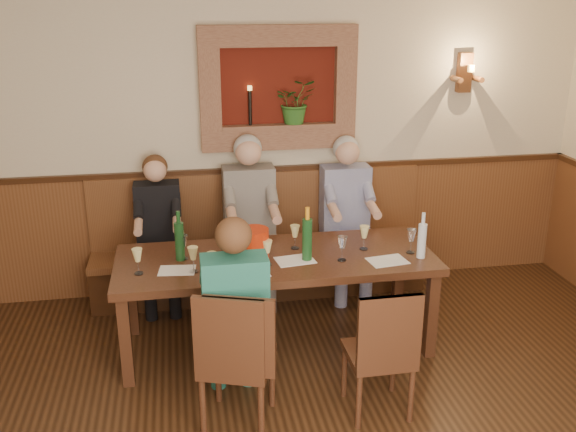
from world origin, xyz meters
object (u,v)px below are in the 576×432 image
Objects in this scene: chair_near_left at (238,384)px; person_bench_left at (160,247)px; wine_bottle_green_a at (307,238)px; bench at (260,259)px; person_bench_mid at (251,234)px; person_bench_right at (347,230)px; person_chair_front at (235,332)px; dining_table at (276,265)px; wine_bottle_green_b at (180,240)px; chair_near_right at (378,375)px; spittoon_bucket at (254,245)px; water_bottle at (422,240)px.

chair_near_left is 0.72× the size of person_bench_left.
bench is at bearing 101.73° from wine_bottle_green_a.
chair_near_left is 1.82m from person_bench_mid.
person_bench_right is (0.87, 0.00, -0.02)m from person_bench_mid.
person_bench_mid is 1.07× the size of person_chair_front.
wine_bottle_green_b is (-0.71, 0.06, 0.23)m from dining_table.
person_bench_right reaches higher than chair_near_right.
person_bench_right is at bearing 81.55° from chair_near_right.
spittoon_bucket is (-0.18, -1.00, 0.55)m from bench.
dining_table is 1.08m from chair_near_left.
person_bench_left is at bearing 179.67° from person_bench_mid.
person_bench_left is at bearing 139.49° from wine_bottle_green_a.
person_chair_front is at bearing -69.05° from wine_bottle_green_b.
wine_bottle_green_b is (-0.54, 0.12, 0.03)m from spittoon_bucket.
person_bench_mid is (-0.10, -0.11, 0.29)m from bench.
spittoon_bucket is 0.66× the size of wine_bottle_green_b.
dining_table is 1.72× the size of person_chair_front.
chair_near_left reaches higher than chair_near_right.
person_bench_mid is 0.87m from person_bench_right.
bench is at bearing 90.00° from dining_table.
wine_bottle_green_a is at bearing 48.08° from person_chair_front.
dining_table is 2.46× the size of chair_near_left.
wine_bottle_green_b is at bearing -128.92° from bench.
spittoon_bucket is 0.55m from wine_bottle_green_b.
chair_near_left is 0.67× the size of person_bench_right.
dining_table is at bearing -90.00° from bench.
spittoon_bucket is 0.62× the size of wine_bottle_green_a.
person_bench_right reaches higher than water_bottle.
person_chair_front is at bearing -125.84° from person_bench_right.
spittoon_bucket is at bearing -99.88° from bench.
spittoon_bucket is at bearing -12.92° from wine_bottle_green_b.
chair_near_right is (0.52, -1.90, -0.06)m from bench.
bench reaches higher than chair_near_right.
chair_near_left is 1.21m from wine_bottle_green_a.
person_bench_right is 1.14m from wine_bottle_green_a.
bench is at bearing 132.92° from water_bottle.
person_bench_right is 1.04× the size of person_chair_front.
person_bench_mid reaches higher than person_bench_right.
person_bench_right is at bearing 75.22° from chair_near_left.
person_bench_right is at bearing 27.52° from wine_bottle_green_b.
dining_table is at bearing 85.64° from chair_near_left.
person_bench_right is at bearing 54.16° from person_chair_front.
chair_near_left is at bearing -123.69° from person_bench_right.
bench is 1.22m from wine_bottle_green_a.
person_bench_mid reaches higher than wine_bottle_green_b.
person_chair_front is (-0.91, 0.18, 0.31)m from chair_near_right.
wine_bottle_green_a is (0.61, 0.68, 0.35)m from person_chair_front.
person_bench_mid reaches higher than person_bench_left.
wine_bottle_green_a is at bearing -40.51° from person_bench_left.
dining_table is 9.47× the size of spittoon_bucket.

